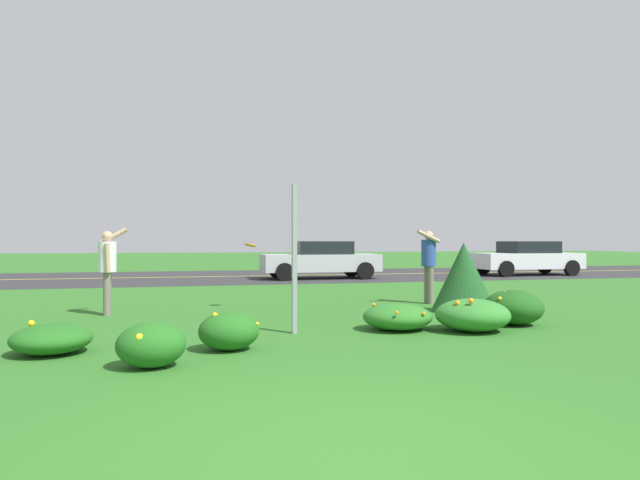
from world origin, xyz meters
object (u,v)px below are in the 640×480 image
person_catcher_blue_shirt (429,260)px  car_silver_center_left (320,260)px  person_thrower_white_shirt (108,265)px  car_white_leftmost (527,258)px  sign_post_near_path (294,259)px  frisbee_orange (250,245)px

person_catcher_blue_shirt → car_silver_center_left: bearing=92.4°
person_thrower_white_shirt → car_white_leftmost: 18.25m
person_catcher_blue_shirt → car_silver_center_left: 8.96m
sign_post_near_path → car_white_leftmost: (12.56, 12.25, -0.43)m
sign_post_near_path → person_catcher_blue_shirt: sign_post_near_path is taller
frisbee_orange → car_silver_center_left: bearing=67.2°
sign_post_near_path → car_silver_center_left: 12.73m
person_thrower_white_shirt → car_silver_center_left: person_thrower_white_shirt is taller
person_thrower_white_shirt → person_catcher_blue_shirt: (6.97, 0.33, 0.03)m
frisbee_orange → car_white_leftmost: 15.67m
person_catcher_blue_shirt → frisbee_orange: person_catcher_blue_shirt is taller
car_silver_center_left → sign_post_near_path: bearing=-105.7°
car_white_leftmost → car_silver_center_left: same height
frisbee_orange → car_white_leftmost: (12.86, 8.93, -0.62)m
car_silver_center_left → frisbee_orange: bearing=-112.8°
person_catcher_blue_shirt → sign_post_near_path: bearing=-139.2°
person_catcher_blue_shirt → frisbee_orange: 4.14m
person_thrower_white_shirt → person_catcher_blue_shirt: person_thrower_white_shirt is taller
person_thrower_white_shirt → frisbee_orange: (2.84, 0.36, 0.37)m
frisbee_orange → car_white_leftmost: bearing=34.8°
sign_post_near_path → frisbee_orange: bearing=95.3°
sign_post_near_path → frisbee_orange: (-0.31, 3.32, 0.19)m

